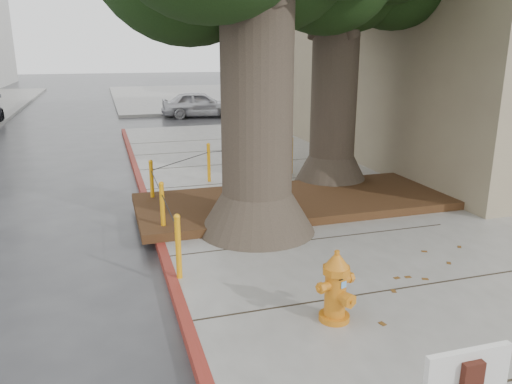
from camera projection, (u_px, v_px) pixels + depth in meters
ground at (340, 308)px, 6.47m from camera, size 140.00×140.00×0.00m
sidewalk_far at (228, 95)px, 35.72m from camera, size 16.00×20.00×0.15m
curb_red at (162, 249)px, 8.19m from camera, size 0.14×26.00×0.16m
planter_bed at (295, 201)px, 10.25m from camera, size 6.40×2.60×0.16m
building_side_white at (385, 30)px, 33.64m from camera, size 10.00×10.00×9.00m
building_side_grey at (413, 14)px, 40.44m from camera, size 12.00×14.00×12.00m
bollard_ring at (206, 182)px, 10.07m from camera, size 3.79×5.39×0.95m
fire_hydrant at (336, 287)px, 5.79m from camera, size 0.47×0.47×0.88m
car_silver at (200, 104)px, 24.54m from camera, size 3.86×1.85×1.27m
car_red at (401, 103)px, 25.45m from camera, size 3.61×1.34×1.18m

